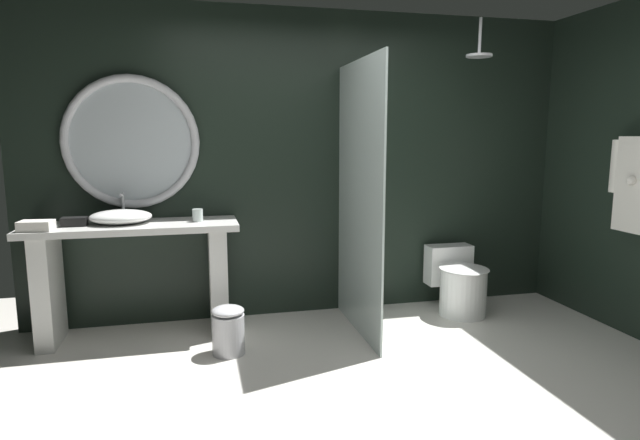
{
  "coord_description": "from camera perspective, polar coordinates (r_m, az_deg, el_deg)",
  "views": [
    {
      "loc": [
        -0.99,
        -2.6,
        1.56
      ],
      "look_at": [
        -0.14,
        0.96,
        0.97
      ],
      "focal_mm": 29.62,
      "sensor_mm": 36.0,
      "label": 1
    }
  ],
  "objects": [
    {
      "name": "tumbler_cup",
      "position": [
        4.21,
        -13.08,
        0.51
      ],
      "size": [
        0.08,
        0.08,
        0.1
      ],
      "primitive_type": "cylinder",
      "color": "silver",
      "rests_on": "vanity_counter"
    },
    {
      "name": "hanging_bathrobe",
      "position": [
        4.56,
        31.29,
        3.77
      ],
      "size": [
        0.2,
        0.53,
        0.78
      ],
      "color": "silver"
    },
    {
      "name": "rain_shower_head",
      "position": [
        4.7,
        16.82,
        16.92
      ],
      "size": [
        0.21,
        0.21,
        0.31
      ],
      "color": "silver"
    },
    {
      "name": "round_wall_mirror",
      "position": [
        4.44,
        -19.69,
        7.92
      ],
      "size": [
        1.05,
        0.07,
        1.05
      ],
      "color": "silver"
    },
    {
      "name": "folded_hand_towel",
      "position": [
        4.2,
        -28.33,
        -0.56
      ],
      "size": [
        0.23,
        0.17,
        0.07
      ],
      "primitive_type": "cube",
      "rotation": [
        0.0,
        0.0,
        -0.1
      ],
      "color": "silver",
      "rests_on": "vanity_counter"
    },
    {
      "name": "tissue_box",
      "position": [
        4.3,
        -25.02,
        -0.17
      ],
      "size": [
        0.18,
        0.1,
        0.07
      ],
      "primitive_type": "cube",
      "color": "black",
      "rests_on": "vanity_counter"
    },
    {
      "name": "shower_glass_panel",
      "position": [
        4.12,
        4.25,
        2.19
      ],
      "size": [
        0.02,
        1.12,
        2.12
      ],
      "primitive_type": "cube",
      "color": "silver",
      "rests_on": "ground_plane"
    },
    {
      "name": "toilet",
      "position": [
        4.86,
        14.77,
        -6.63
      ],
      "size": [
        0.42,
        0.61,
        0.56
      ],
      "color": "white",
      "rests_on": "ground_plane"
    },
    {
      "name": "ground_plane",
      "position": [
        3.19,
        6.86,
        -20.18
      ],
      "size": [
        5.76,
        5.76,
        0.0
      ],
      "primitive_type": "plane",
      "color": "silver"
    },
    {
      "name": "waste_bin",
      "position": [
        3.92,
        -9.88,
        -11.6
      ],
      "size": [
        0.23,
        0.23,
        0.36
      ],
      "color": "silver",
      "rests_on": "ground_plane"
    },
    {
      "name": "vessel_sink",
      "position": [
        4.28,
        -20.72,
        0.35
      ],
      "size": [
        0.46,
        0.37,
        0.22
      ],
      "color": "white",
      "rests_on": "vanity_counter"
    },
    {
      "name": "vanity_counter",
      "position": [
        4.32,
        -19.35,
        -4.85
      ],
      "size": [
        1.57,
        0.52,
        0.89
      ],
      "color": "silver",
      "rests_on": "ground_plane"
    },
    {
      "name": "back_wall_panel",
      "position": [
        4.62,
        -1.02,
        5.94
      ],
      "size": [
        4.8,
        0.1,
        2.6
      ],
      "primitive_type": "cube",
      "color": "black",
      "rests_on": "ground_plane"
    }
  ]
}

